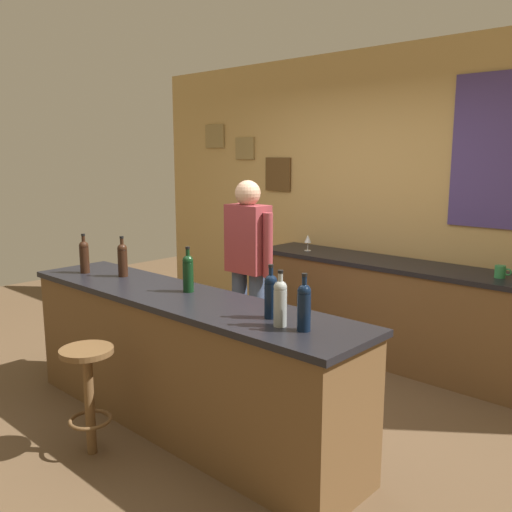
{
  "coord_description": "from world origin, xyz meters",
  "views": [
    {
      "loc": [
        2.73,
        -2.62,
        1.82
      ],
      "look_at": [
        -0.11,
        0.45,
        1.05
      ],
      "focal_mm": 38.59,
      "sensor_mm": 36.0,
      "label": 1
    }
  ],
  "objects_px": {
    "bartender": "(248,263)",
    "wine_glass_a": "(308,240)",
    "wine_bottle_b": "(123,259)",
    "bar_stool": "(88,383)",
    "coffee_mug": "(501,272)",
    "wine_bottle_d": "(271,294)",
    "wine_bottle_c": "(188,272)",
    "wine_bottle_e": "(280,301)",
    "wine_bottle_f": "(304,305)",
    "wine_bottle_a": "(84,256)"
  },
  "relations": [
    {
      "from": "bar_stool",
      "to": "wine_glass_a",
      "type": "distance_m",
      "value": 2.69
    },
    {
      "from": "wine_bottle_f",
      "to": "bartender",
      "type": "bearing_deg",
      "value": 143.08
    },
    {
      "from": "wine_bottle_a",
      "to": "bartender",
      "type": "bearing_deg",
      "value": 56.7
    },
    {
      "from": "coffee_mug",
      "to": "wine_glass_a",
      "type": "bearing_deg",
      "value": -178.75
    },
    {
      "from": "bartender",
      "to": "bar_stool",
      "type": "height_order",
      "value": "bartender"
    },
    {
      "from": "wine_bottle_a",
      "to": "wine_bottle_d",
      "type": "distance_m",
      "value": 1.85
    },
    {
      "from": "wine_bottle_f",
      "to": "wine_glass_a",
      "type": "height_order",
      "value": "wine_bottle_f"
    },
    {
      "from": "wine_bottle_e",
      "to": "wine_bottle_f",
      "type": "relative_size",
      "value": 1.0
    },
    {
      "from": "bar_stool",
      "to": "coffee_mug",
      "type": "distance_m",
      "value": 3.07
    },
    {
      "from": "bar_stool",
      "to": "wine_bottle_a",
      "type": "xyz_separation_m",
      "value": [
        -0.93,
        0.55,
        0.6
      ]
    },
    {
      "from": "wine_bottle_a",
      "to": "wine_glass_a",
      "type": "distance_m",
      "value": 2.14
    },
    {
      "from": "bar_stool",
      "to": "wine_bottle_a",
      "type": "relative_size",
      "value": 2.22
    },
    {
      "from": "bar_stool",
      "to": "wine_bottle_f",
      "type": "bearing_deg",
      "value": 25.6
    },
    {
      "from": "bartender",
      "to": "wine_bottle_c",
      "type": "bearing_deg",
      "value": -70.13
    },
    {
      "from": "bar_stool",
      "to": "wine_bottle_e",
      "type": "distance_m",
      "value": 1.33
    },
    {
      "from": "bartender",
      "to": "wine_bottle_d",
      "type": "relative_size",
      "value": 5.29
    },
    {
      "from": "wine_bottle_f",
      "to": "coffee_mug",
      "type": "xyz_separation_m",
      "value": [
        0.27,
        2.07,
        -0.11
      ]
    },
    {
      "from": "wine_glass_a",
      "to": "coffee_mug",
      "type": "xyz_separation_m",
      "value": [
        1.81,
        0.04,
        -0.06
      ]
    },
    {
      "from": "wine_bottle_d",
      "to": "wine_bottle_e",
      "type": "height_order",
      "value": "same"
    },
    {
      "from": "wine_bottle_d",
      "to": "wine_glass_a",
      "type": "xyz_separation_m",
      "value": [
        -1.26,
        1.98,
        -0.05
      ]
    },
    {
      "from": "wine_bottle_f",
      "to": "wine_bottle_d",
      "type": "bearing_deg",
      "value": 168.84
    },
    {
      "from": "bar_stool",
      "to": "wine_glass_a",
      "type": "xyz_separation_m",
      "value": [
        -0.34,
        2.61,
        0.55
      ]
    },
    {
      "from": "wine_bottle_f",
      "to": "wine_glass_a",
      "type": "xyz_separation_m",
      "value": [
        -1.53,
        2.04,
        -0.05
      ]
    },
    {
      "from": "wine_bottle_b",
      "to": "bartender",
      "type": "bearing_deg",
      "value": 68.07
    },
    {
      "from": "wine_bottle_b",
      "to": "wine_bottle_d",
      "type": "relative_size",
      "value": 1.0
    },
    {
      "from": "wine_bottle_c",
      "to": "wine_bottle_f",
      "type": "height_order",
      "value": "same"
    },
    {
      "from": "wine_bottle_c",
      "to": "wine_bottle_e",
      "type": "relative_size",
      "value": 1.0
    },
    {
      "from": "bartender",
      "to": "wine_glass_a",
      "type": "distance_m",
      "value": 0.99
    },
    {
      "from": "wine_bottle_a",
      "to": "coffee_mug",
      "type": "distance_m",
      "value": 3.19
    },
    {
      "from": "wine_bottle_a",
      "to": "wine_bottle_d",
      "type": "relative_size",
      "value": 1.0
    },
    {
      "from": "wine_bottle_b",
      "to": "wine_glass_a",
      "type": "xyz_separation_m",
      "value": [
        0.26,
        1.93,
        -0.05
      ]
    },
    {
      "from": "bar_stool",
      "to": "wine_bottle_d",
      "type": "bearing_deg",
      "value": 34.32
    },
    {
      "from": "wine_bottle_d",
      "to": "wine_bottle_e",
      "type": "relative_size",
      "value": 1.0
    },
    {
      "from": "wine_bottle_d",
      "to": "bartender",
      "type": "bearing_deg",
      "value": 138.44
    },
    {
      "from": "wine_bottle_c",
      "to": "wine_bottle_d",
      "type": "xyz_separation_m",
      "value": [
        0.8,
        -0.08,
        0.0
      ]
    },
    {
      "from": "wine_bottle_c",
      "to": "wine_bottle_a",
      "type": "bearing_deg",
      "value": -171.57
    },
    {
      "from": "wine_bottle_b",
      "to": "wine_bottle_f",
      "type": "distance_m",
      "value": 1.8
    },
    {
      "from": "wine_bottle_a",
      "to": "wine_bottle_e",
      "type": "distance_m",
      "value": 1.98
    },
    {
      "from": "bartender",
      "to": "wine_bottle_d",
      "type": "height_order",
      "value": "bartender"
    },
    {
      "from": "wine_bottle_e",
      "to": "wine_bottle_b",
      "type": "bearing_deg",
      "value": 175.64
    },
    {
      "from": "bartender",
      "to": "wine_bottle_b",
      "type": "xyz_separation_m",
      "value": [
        -0.39,
        -0.96,
        0.12
      ]
    },
    {
      "from": "wine_bottle_b",
      "to": "wine_glass_a",
      "type": "distance_m",
      "value": 1.95
    },
    {
      "from": "bartender",
      "to": "wine_bottle_c",
      "type": "distance_m",
      "value": 1.0
    },
    {
      "from": "bartender",
      "to": "wine_bottle_d",
      "type": "xyz_separation_m",
      "value": [
        1.13,
        -1.01,
        0.12
      ]
    },
    {
      "from": "bar_stool",
      "to": "wine_bottle_c",
      "type": "height_order",
      "value": "wine_bottle_c"
    },
    {
      "from": "bar_stool",
      "to": "coffee_mug",
      "type": "height_order",
      "value": "coffee_mug"
    },
    {
      "from": "wine_bottle_b",
      "to": "wine_bottle_e",
      "type": "height_order",
      "value": "same"
    },
    {
      "from": "bartender",
      "to": "wine_bottle_f",
      "type": "xyz_separation_m",
      "value": [
        1.41,
        -1.06,
        0.12
      ]
    },
    {
      "from": "wine_bottle_e",
      "to": "wine_glass_a",
      "type": "distance_m",
      "value": 2.49
    },
    {
      "from": "bartender",
      "to": "wine_bottle_e",
      "type": "distance_m",
      "value": 1.67
    }
  ]
}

